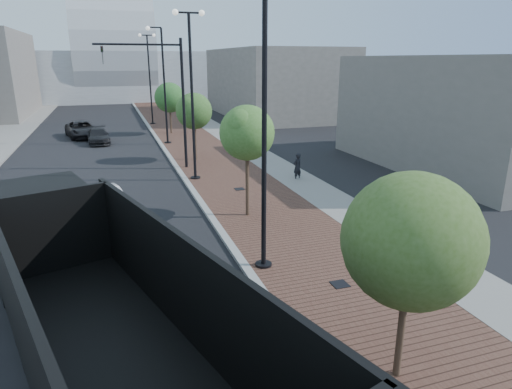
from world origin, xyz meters
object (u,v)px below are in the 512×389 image
object	(u,v)px
dark_car_mid	(82,129)
pedestrian	(297,167)
dump_truck	(70,284)
white_sedan	(104,206)

from	to	relation	value
dark_car_mid	pedestrian	xyz separation A→B (m)	(12.50, -19.84, 0.10)
dark_car_mid	pedestrian	world-z (taller)	pedestrian
dump_truck	dark_car_mid	distance (m)	32.18
dark_car_mid	pedestrian	size ratio (longest dim) A/B	3.14
dump_truck	white_sedan	xyz separation A→B (m)	(0.73, 8.56, -0.83)
white_sedan	pedestrian	world-z (taller)	pedestrian
dark_car_mid	pedestrian	bearing A→B (deg)	-69.02
white_sedan	dump_truck	bearing A→B (deg)	-110.87
white_sedan	pedestrian	bearing A→B (deg)	3.43
dark_car_mid	white_sedan	bearing A→B (deg)	-96.77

